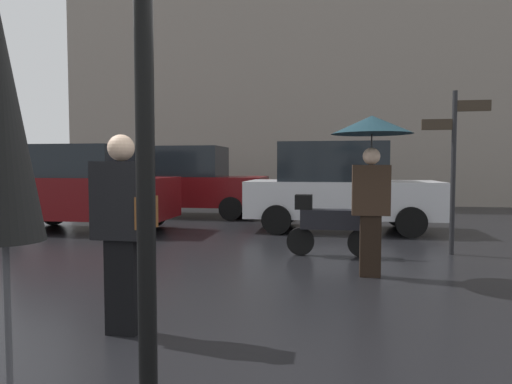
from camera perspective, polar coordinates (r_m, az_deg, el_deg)
name	(u,v)px	position (r m, az deg, el deg)	size (l,w,h in m)	color
folded_patio_umbrella_far	(2,137)	(2.73, -28.73, 5.92)	(0.40, 0.40, 2.32)	black
pedestrian_with_umbrella	(372,150)	(6.37, 14.01, 5.08)	(1.07, 1.07, 2.15)	black
pedestrian_with_bag	(124,222)	(4.25, -15.94, -3.54)	(0.54, 0.24, 1.76)	black
parked_scooter	(328,222)	(7.75, 8.85, -3.70)	(1.46, 0.32, 1.23)	black
parked_car_left	(187,181)	(13.88, -8.53, 1.30)	(4.51, 2.05, 2.04)	#590C0F
parked_car_right	(338,187)	(10.82, 10.10, 0.66)	(4.30, 1.99, 2.01)	silver
parked_car_distant	(82,188)	(11.31, -20.60, 0.47)	(4.05, 1.84, 1.95)	#590C0F
street_signpost	(454,155)	(8.38, 23.15, 4.15)	(1.08, 0.08, 2.72)	black
building_block	(314,31)	(19.83, 7.12, 19.04)	(19.82, 2.80, 13.77)	gray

